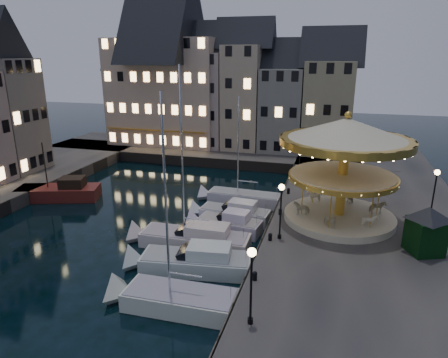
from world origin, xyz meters
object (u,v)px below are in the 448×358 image
(bollard_a, at_px, (255,275))
(bollard_d, at_px, (288,191))
(streetlamp_a, at_px, (251,275))
(motorboat_d, at_px, (225,224))
(red_fishing_boat, at_px, (60,192))
(streetlamp_c, at_px, (300,158))
(motorboat_f, at_px, (239,198))
(bollard_c, at_px, (280,211))
(motorboat_e, at_px, (230,214))
(carousel, at_px, (345,151))
(motorboat_c, at_px, (190,238))
(bollard_b, at_px, (270,236))
(motorboat_a, at_px, (172,299))
(ticket_kiosk, at_px, (428,222))
(streetlamp_d, at_px, (435,187))
(streetlamp_b, at_px, (281,204))
(motorboat_b, at_px, (191,262))

(bollard_a, xyz_separation_m, bollard_d, (0.00, 16.00, 0.00))
(streetlamp_a, bearing_deg, bollard_a, 98.53)
(motorboat_d, relative_size, red_fishing_boat, 0.75)
(streetlamp_c, height_order, bollard_d, streetlamp_c)
(motorboat_f, bearing_deg, motorboat_d, -86.25)
(bollard_c, height_order, motorboat_e, motorboat_e)
(bollard_c, distance_m, carousel, 7.25)
(motorboat_f, relative_size, carousel, 1.09)
(bollard_a, relative_size, motorboat_c, 0.05)
(bollard_b, distance_m, motorboat_f, 11.23)
(motorboat_a, distance_m, red_fishing_boat, 22.77)
(motorboat_a, height_order, motorboat_e, motorboat_a)
(bollard_a, height_order, ticket_kiosk, ticket_kiosk)
(bollard_d, relative_size, ticket_kiosk, 0.15)
(motorboat_c, distance_m, motorboat_d, 3.81)
(streetlamp_c, height_order, motorboat_c, motorboat_c)
(streetlamp_d, height_order, motorboat_e, streetlamp_d)
(streetlamp_b, relative_size, motorboat_d, 0.66)
(motorboat_b, distance_m, red_fishing_boat, 20.12)
(streetlamp_b, distance_m, ticket_kiosk, 9.71)
(streetlamp_b, bearing_deg, streetlamp_c, 90.00)
(bollard_b, distance_m, motorboat_a, 8.91)
(streetlamp_a, bearing_deg, carousel, 74.24)
(motorboat_a, height_order, red_fishing_boat, motorboat_a)
(bollard_c, xyz_separation_m, motorboat_b, (-4.87, -8.41, -0.96))
(red_fishing_boat, bearing_deg, streetlamp_a, -34.14)
(bollard_c, bearing_deg, motorboat_a, -109.47)
(motorboat_e, bearing_deg, motorboat_a, -89.90)
(bollard_c, bearing_deg, motorboat_c, -140.59)
(streetlamp_d, distance_m, bollard_d, 12.51)
(carousel, bearing_deg, motorboat_f, 152.60)
(streetlamp_a, height_order, bollard_b, streetlamp_a)
(streetlamp_d, distance_m, red_fishing_boat, 34.63)
(streetlamp_a, xyz_separation_m, bollard_b, (-0.60, 9.50, -2.41))
(motorboat_d, distance_m, motorboat_f, 6.82)
(streetlamp_c, distance_m, motorboat_a, 22.50)
(streetlamp_c, bearing_deg, motorboat_b, -107.44)
(bollard_c, relative_size, motorboat_b, 0.07)
(carousel, height_order, ticket_kiosk, carousel)
(streetlamp_c, distance_m, bollard_b, 14.22)
(motorboat_b, height_order, motorboat_f, motorboat_f)
(motorboat_d, bearing_deg, bollard_c, 21.34)
(bollard_a, bearing_deg, bollard_d, 90.00)
(bollard_d, height_order, motorboat_b, motorboat_b)
(bollard_c, relative_size, motorboat_d, 0.09)
(bollard_c, distance_m, bollard_d, 5.50)
(bollard_a, bearing_deg, streetlamp_d, 47.53)
(carousel, bearing_deg, red_fishing_boat, 177.82)
(motorboat_c, relative_size, motorboat_e, 1.75)
(streetlamp_d, height_order, red_fishing_boat, red_fishing_boat)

